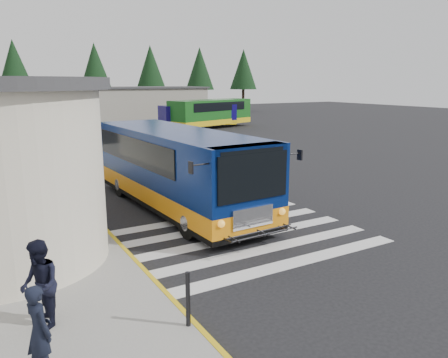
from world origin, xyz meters
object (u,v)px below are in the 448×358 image
pedestrian_b (40,285)px  far_bus_b (211,112)px  pedestrian_a (39,331)px  bollard (188,299)px  far_bus_a (198,115)px  transit_bus (177,171)px

pedestrian_b → far_bus_b: far_bus_b is taller
pedestrian_a → pedestrian_b: bearing=-26.2°
bollard → far_bus_b: size_ratio=0.11×
far_bus_b → pedestrian_b: bearing=129.1°
pedestrian_a → far_bus_a: 40.05m
bollard → pedestrian_a: bearing=-176.6°
far_bus_a → far_bus_b: size_ratio=0.80×
transit_bus → far_bus_a: size_ratio=1.33×
pedestrian_b → far_bus_a: 38.59m
bollard → pedestrian_b: bearing=150.5°
far_bus_a → far_bus_b: 1.41m
bollard → far_bus_b: bearing=61.0°
transit_bus → pedestrian_a: size_ratio=6.84×
transit_bus → far_bus_a: bearing=59.1°
pedestrian_a → far_bus_b: 40.43m
pedestrian_a → far_bus_a: bearing=-48.4°
pedestrian_a → bollard: pedestrian_a is taller
transit_bus → bollard: 8.82m
pedestrian_b → far_bus_b: (21.36, 32.62, 0.63)m
bollard → far_bus_a: bearing=62.9°
pedestrian_a → far_bus_b: bearing=-50.3°
pedestrian_a → pedestrian_b: size_ratio=0.90×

